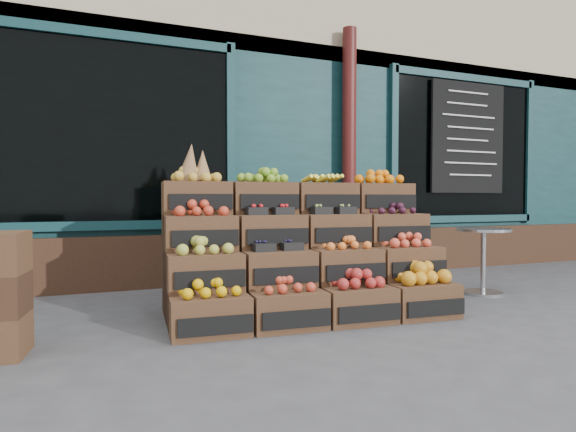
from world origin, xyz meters
name	(u,v)px	position (x,y,z in m)	size (l,w,h in m)	color
ground	(343,322)	(0.00, 0.00, 0.00)	(60.00, 60.00, 0.00)	#464649
shop_facade	(206,121)	(0.00, 5.11, 2.40)	(12.00, 6.24, 4.80)	#103437
crate_display	(302,260)	(-0.16, 0.48, 0.46)	(2.47, 1.33, 1.49)	#4B301D
bistro_table	(483,253)	(1.94, 0.49, 0.43)	(0.55, 0.55, 0.70)	silver
shopkeeper	(84,209)	(-1.98, 2.92, 0.89)	(0.65, 0.42, 1.77)	#1D6735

